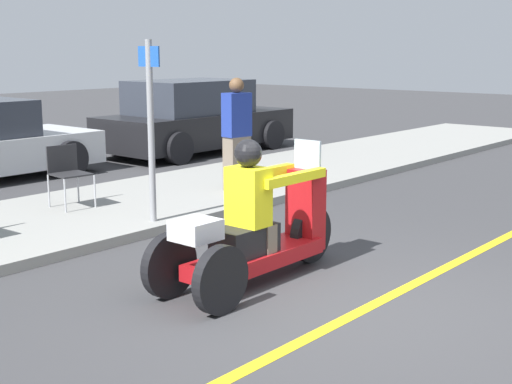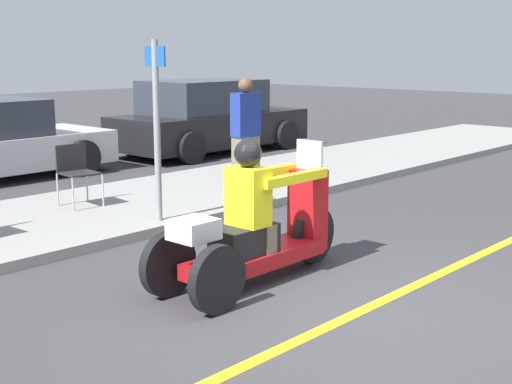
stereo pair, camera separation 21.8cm
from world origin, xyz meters
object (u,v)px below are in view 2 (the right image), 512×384
(folding_chair_set_back, at_px, (76,168))
(spectator_end_of_line, at_px, (246,137))
(parked_car_lot_center, at_px, (208,119))
(street_sign, at_px, (157,124))
(motorcycle_trike, at_px, (256,232))

(folding_chair_set_back, bearing_deg, spectator_end_of_line, -23.23)
(folding_chair_set_back, bearing_deg, parked_car_lot_center, 28.84)
(spectator_end_of_line, xyz_separation_m, street_sign, (-2.13, -0.53, 0.39))
(spectator_end_of_line, relative_size, folding_chair_set_back, 2.04)
(parked_car_lot_center, bearing_deg, spectator_end_of_line, -127.40)
(motorcycle_trike, height_order, street_sign, street_sign)
(folding_chair_set_back, distance_m, parked_car_lot_center, 6.04)
(spectator_end_of_line, bearing_deg, folding_chair_set_back, 156.77)
(spectator_end_of_line, xyz_separation_m, parked_car_lot_center, (2.98, 3.90, -0.20))
(parked_car_lot_center, bearing_deg, motorcycle_trike, -131.00)
(parked_car_lot_center, relative_size, street_sign, 2.01)
(parked_car_lot_center, distance_m, street_sign, 6.79)
(spectator_end_of_line, height_order, folding_chair_set_back, spectator_end_of_line)
(folding_chair_set_back, relative_size, street_sign, 0.37)
(folding_chair_set_back, xyz_separation_m, parked_car_lot_center, (5.29, 2.91, 0.11))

